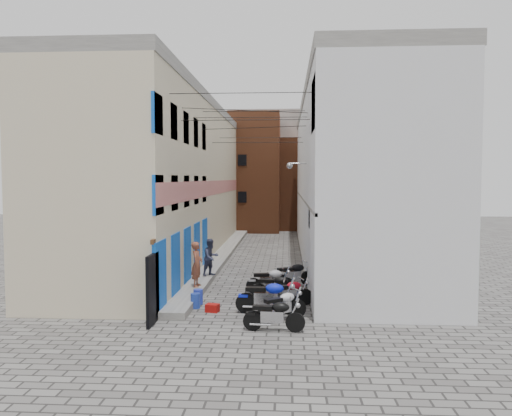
% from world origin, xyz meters
% --- Properties ---
extents(ground, '(90.00, 90.00, 0.00)m').
position_xyz_m(ground, '(0.00, 0.00, 0.00)').
color(ground, '#53504E').
rests_on(ground, ground).
extents(plinth, '(0.90, 26.00, 0.25)m').
position_xyz_m(plinth, '(-2.05, 13.00, 0.12)').
color(plinth, slate).
rests_on(plinth, ground).
extents(building_left, '(5.10, 27.00, 9.00)m').
position_xyz_m(building_left, '(-4.98, 12.95, 4.50)').
color(building_left, beige).
rests_on(building_left, ground).
extents(building_right, '(5.94, 26.00, 9.00)m').
position_xyz_m(building_right, '(5.00, 13.00, 4.51)').
color(building_right, silver).
rests_on(building_right, ground).
extents(building_far_brick_left, '(6.00, 6.00, 10.00)m').
position_xyz_m(building_far_brick_left, '(-2.00, 28.00, 5.00)').
color(building_far_brick_left, brown).
rests_on(building_far_brick_left, ground).
extents(building_far_brick_right, '(5.00, 6.00, 8.00)m').
position_xyz_m(building_far_brick_right, '(3.00, 30.00, 4.00)').
color(building_far_brick_right, brown).
rests_on(building_far_brick_right, ground).
extents(building_far_concrete, '(8.00, 5.00, 11.00)m').
position_xyz_m(building_far_concrete, '(0.00, 34.00, 5.50)').
color(building_far_concrete, slate).
rests_on(building_far_concrete, ground).
extents(far_shopfront, '(2.00, 0.30, 2.40)m').
position_xyz_m(far_shopfront, '(0.00, 25.20, 1.20)').
color(far_shopfront, black).
rests_on(far_shopfront, ground).
extents(overhead_wires, '(5.80, 13.02, 1.32)m').
position_xyz_m(overhead_wires, '(0.00, 7.64, 7.12)').
color(overhead_wires, black).
rests_on(overhead_wires, ground).
extents(motorcycle_a, '(1.90, 0.73, 1.07)m').
position_xyz_m(motorcycle_a, '(1.26, -0.90, 0.54)').
color(motorcycle_a, black).
rests_on(motorcycle_a, ground).
extents(motorcycle_b, '(1.84, 1.55, 1.07)m').
position_xyz_m(motorcycle_b, '(1.49, 0.21, 0.54)').
color(motorcycle_b, silver).
rests_on(motorcycle_b, ground).
extents(motorcycle_c, '(2.20, 0.78, 1.26)m').
position_xyz_m(motorcycle_c, '(1.00, 1.02, 0.63)').
color(motorcycle_c, '#0D1DC6').
rests_on(motorcycle_c, ground).
extents(motorcycle_d, '(1.93, 1.16, 1.07)m').
position_xyz_m(motorcycle_d, '(1.71, 2.03, 0.53)').
color(motorcycle_d, '#AB0C1C').
rests_on(motorcycle_d, ground).
extents(motorcycle_e, '(1.89, 0.77, 1.07)m').
position_xyz_m(motorcycle_e, '(1.23, 2.96, 0.53)').
color(motorcycle_e, black).
rests_on(motorcycle_e, ground).
extents(motorcycle_f, '(1.98, 0.88, 1.11)m').
position_xyz_m(motorcycle_f, '(0.99, 4.04, 0.56)').
color(motorcycle_f, '#A8A8AC').
rests_on(motorcycle_f, ground).
extents(motorcycle_g, '(2.09, 1.37, 1.16)m').
position_xyz_m(motorcycle_g, '(1.90, 5.21, 0.58)').
color(motorcycle_g, black).
rests_on(motorcycle_g, ground).
extents(person_a, '(0.46, 0.67, 1.78)m').
position_xyz_m(person_a, '(-1.92, 3.92, 1.14)').
color(person_a, brown).
rests_on(person_a, plinth).
extents(person_b, '(0.99, 1.00, 1.63)m').
position_xyz_m(person_b, '(-1.70, 6.14, 1.07)').
color(person_b, '#34374E').
rests_on(person_b, plinth).
extents(water_jug_near, '(0.39, 0.39, 0.52)m').
position_xyz_m(water_jug_near, '(-1.55, 1.57, 0.26)').
color(water_jug_near, '#223EAB').
rests_on(water_jug_near, ground).
extents(water_jug_far, '(0.43, 0.43, 0.53)m').
position_xyz_m(water_jug_far, '(-1.55, 2.12, 0.27)').
color(water_jug_far, '#263ABE').
rests_on(water_jug_far, ground).
extents(red_crate, '(0.49, 0.41, 0.27)m').
position_xyz_m(red_crate, '(-0.88, 1.12, 0.13)').
color(red_crate, '#9C0E0B').
rests_on(red_crate, ground).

